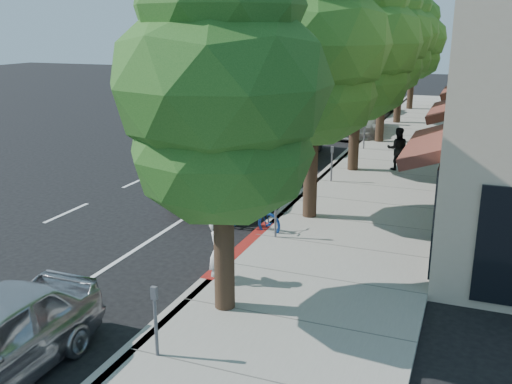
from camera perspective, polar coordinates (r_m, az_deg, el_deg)
The scene contains 17 objects.
ground at distance 13.57m, azimuth -3.10°, elevation -7.60°, with size 120.00×120.00×0.00m, color black.
sidewalk at distance 20.23m, azimuth 12.32°, elevation 0.39°, with size 4.60×56.00×0.15m, color gray.
curb at distance 20.68m, azimuth 6.03°, elevation 1.04°, with size 0.30×56.00×0.15m, color #9E998E.
curb_red_segment at distance 14.38m, azimuth -1.46°, elevation -5.83°, with size 0.32×4.00×0.15m, color maroon.
street_tree_0 at distance 10.27m, azimuth -3.48°, elevation 10.15°, with size 4.00×4.00×7.02m.
street_tree_1 at distance 15.87m, azimuth 5.82°, elevation 14.12°, with size 4.21×4.21×7.76m.
street_tree_2 at distance 21.71m, azimuth 10.22°, elevation 14.21°, with size 4.65×4.65×7.73m.
street_tree_3 at distance 27.62m, azimuth 12.79°, elevation 14.72°, with size 4.32×4.32×7.79m.
street_tree_4 at distance 33.55m, azimuth 14.44°, elevation 14.94°, with size 4.02×4.02×7.79m.
street_tree_5 at distance 39.52m, azimuth 15.55°, elevation 14.43°, with size 4.18×4.18×7.32m.
cyclist at distance 12.40m, azimuth -3.84°, elevation -6.06°, with size 0.57×0.37×1.56m, color silver.
bicycle at distance 15.64m, azimuth -0.75°, elevation -2.20°, with size 0.70×2.01×1.06m, color navy.
silver_suv at distance 18.91m, azimuth -2.38°, elevation 2.03°, with size 2.76×5.98×1.66m, color silver.
dark_sedan at distance 24.71m, azimuth 3.53°, elevation 5.38°, with size 1.73×4.97×1.64m, color black.
white_pickup at distance 30.50m, azimuth 10.37°, elevation 7.13°, with size 2.14×5.26×1.53m, color silver.
dark_suv_far at distance 37.07m, azimuth 11.86°, elevation 8.58°, with size 1.70×4.22×1.44m, color black.
pedestrian at distance 22.48m, azimuth 13.97°, elevation 4.22°, with size 0.80×0.62×1.64m, color black.
Camera 1 is at (5.17, -11.28, 5.50)m, focal length 40.00 mm.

